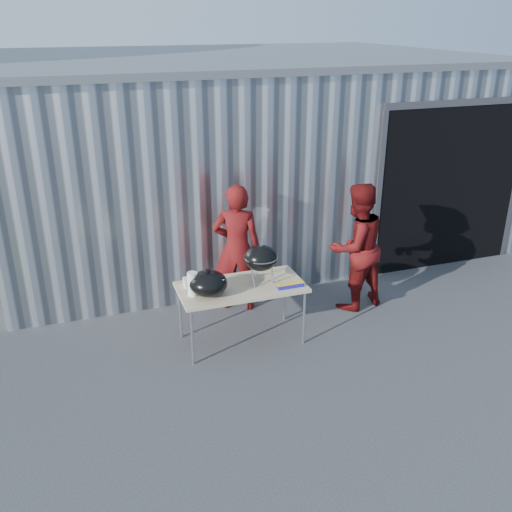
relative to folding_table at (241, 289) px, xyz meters
name	(u,v)px	position (x,y,z in m)	size (l,w,h in m)	color
ground	(290,355)	(0.43, -0.52, -0.71)	(80.00, 80.00, 0.00)	#363639
building	(243,144)	(1.35, 4.07, 0.83)	(8.20, 6.20, 3.10)	silver
folding_table	(241,289)	(0.00, 0.00, 0.00)	(1.50, 0.75, 0.75)	tan
kettle_grill	(261,250)	(0.24, -0.01, 0.47)	(0.40, 0.40, 0.93)	black
grill_lid	(208,283)	(-0.43, -0.10, 0.18)	(0.44, 0.44, 0.32)	black
paper_towels	(193,284)	(-0.60, -0.05, 0.18)	(0.12, 0.12, 0.28)	white
white_tub	(192,282)	(-0.55, 0.18, 0.09)	(0.20, 0.15, 0.10)	white
foil_box	(291,285)	(0.53, -0.25, 0.07)	(0.32, 0.06, 0.06)	#1F189C
person_cook	(237,248)	(0.22, 0.86, 0.16)	(0.64, 0.42, 1.74)	#580E0E
person_bystander	(356,247)	(1.73, 0.38, 0.16)	(0.85, 0.66, 1.74)	#580E0E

